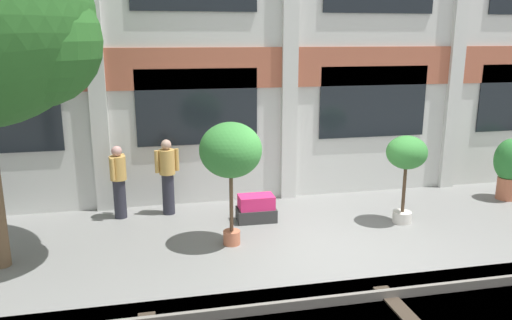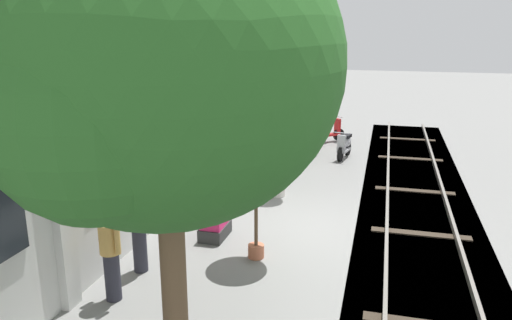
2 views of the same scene
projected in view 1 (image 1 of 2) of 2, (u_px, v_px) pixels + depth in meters
The scene contains 8 objects.
ground_plane at pixel (333, 248), 9.17m from camera, with size 80.00×80.00×0.00m, color slate.
apartment_facade at pixel (287, 45), 11.47m from camera, with size 17.28×0.64×7.19m.
potted_plant_glazed_jar at pixel (510, 165), 11.74m from camera, with size 0.74×0.74×1.47m.
potted_plant_tall_urn at pixel (231, 152), 8.92m from camera, with size 1.13×1.13×2.31m.
potted_plant_square_trough at pixel (256, 209), 10.47m from camera, with size 0.82×0.51×0.56m.
potted_plant_terracotta_small at pixel (406, 157), 10.10m from camera, with size 0.82×0.82×1.84m.
resident_by_doorway at pixel (167, 174), 10.75m from camera, with size 0.52×0.34×1.66m.
resident_watching_tracks at pixel (119, 180), 10.52m from camera, with size 0.34×0.49×1.57m.
Camera 1 is at (-3.18, -8.01, 3.79)m, focal length 35.00 mm.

